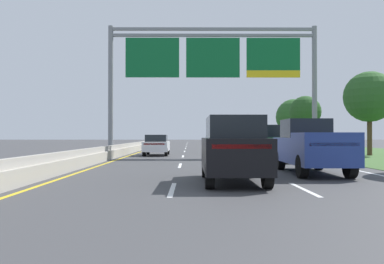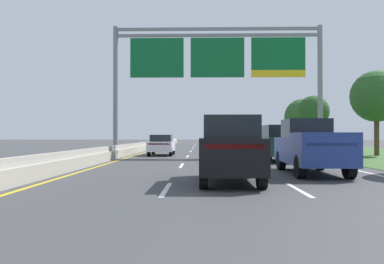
# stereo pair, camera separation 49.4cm
# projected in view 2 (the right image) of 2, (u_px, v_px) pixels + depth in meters

# --- Properties ---
(ground_plane) EXTENTS (220.00, 220.00, 0.00)m
(ground_plane) POSITION_uv_depth(u_px,v_px,m) (211.00, 153.00, 35.79)
(ground_plane) COLOR #3D3D3F
(lane_striping) EXTENTS (11.96, 106.00, 0.01)m
(lane_striping) POSITION_uv_depth(u_px,v_px,m) (211.00, 153.00, 35.33)
(lane_striping) COLOR white
(lane_striping) RESTS_ON ground
(grass_verge_right) EXTENTS (14.00, 110.00, 0.02)m
(grass_verge_right) POSITION_uv_depth(u_px,v_px,m) (370.00, 153.00, 35.48)
(grass_verge_right) COLOR #3D602D
(grass_verge_right) RESTS_ON ground
(median_barrier_concrete) EXTENTS (0.60, 110.00, 0.85)m
(median_barrier_concrete) POSITION_uv_depth(u_px,v_px,m) (137.00, 149.00, 35.94)
(median_barrier_concrete) COLOR #A8A399
(median_barrier_concrete) RESTS_ON ground
(overhead_sign_gantry) EXTENTS (15.06, 0.42, 9.41)m
(overhead_sign_gantry) POSITION_uv_depth(u_px,v_px,m) (217.00, 63.00, 28.96)
(overhead_sign_gantry) COLOR gray
(overhead_sign_gantry) RESTS_ON ground
(pickup_truck_blue) EXTENTS (2.06, 5.42, 2.20)m
(pickup_truck_blue) POSITION_uv_depth(u_px,v_px,m) (311.00, 147.00, 16.06)
(pickup_truck_blue) COLOR navy
(pickup_truck_blue) RESTS_ON ground
(car_black_centre_lane_suv) EXTENTS (1.92, 4.71, 2.11)m
(car_black_centre_lane_suv) POSITION_uv_depth(u_px,v_px,m) (229.00, 148.00, 13.01)
(car_black_centre_lane_suv) COLOR black
(car_black_centre_lane_suv) RESTS_ON ground
(car_darkgreen_right_lane_suv) EXTENTS (1.96, 4.73, 2.11)m
(car_darkgreen_right_lane_suv) POSITION_uv_depth(u_px,v_px,m) (278.00, 143.00, 23.67)
(car_darkgreen_right_lane_suv) COLOR #193D23
(car_darkgreen_right_lane_suv) RESTS_ON ground
(car_white_left_lane_sedan) EXTENTS (1.85, 4.41, 1.57)m
(car_white_left_lane_sedan) POSITION_uv_depth(u_px,v_px,m) (162.00, 145.00, 30.91)
(car_white_left_lane_sedan) COLOR silver
(car_white_left_lane_sedan) RESTS_ON ground
(car_silver_right_lane_sedan) EXTENTS (1.85, 4.41, 1.57)m
(car_silver_right_lane_sedan) POSITION_uv_depth(u_px,v_px,m) (253.00, 143.00, 36.01)
(car_silver_right_lane_sedan) COLOR #B2B5BA
(car_silver_right_lane_sedan) RESTS_ON ground
(roadside_tree_mid) EXTENTS (3.82, 3.82, 6.35)m
(roadside_tree_mid) POSITION_uv_depth(u_px,v_px,m) (377.00, 96.00, 30.09)
(roadside_tree_mid) COLOR #4C3823
(roadside_tree_mid) RESTS_ON ground
(roadside_tree_far) EXTENTS (3.64, 3.64, 6.12)m
(roadside_tree_far) POSITION_uv_depth(u_px,v_px,m) (313.00, 112.00, 46.54)
(roadside_tree_far) COLOR #4C3823
(roadside_tree_far) RESTS_ON ground
(roadside_tree_distant) EXTENTS (5.14, 5.14, 6.77)m
(roadside_tree_distant) POSITION_uv_depth(u_px,v_px,m) (303.00, 117.00, 57.70)
(roadside_tree_distant) COLOR #4C3823
(roadside_tree_distant) RESTS_ON ground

